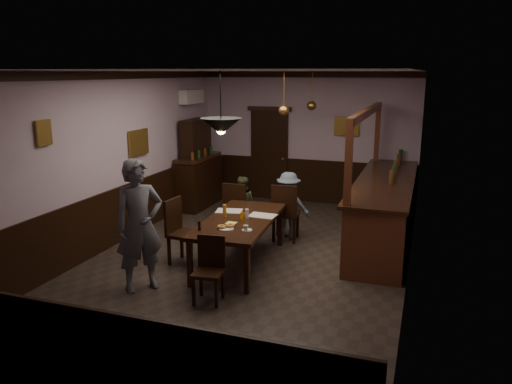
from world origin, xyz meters
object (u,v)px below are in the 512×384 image
at_px(coffee_cup, 246,228).
at_px(soda_can, 242,217).
at_px(person_seated_right, 288,205).
at_px(person_seated_left, 242,205).
at_px(person_standing, 139,226).
at_px(pendant_brass_far, 312,106).
at_px(pendant_iron, 221,126).
at_px(pendant_brass_mid, 284,110).
at_px(chair_far_left, 237,207).
at_px(chair_side, 180,228).
at_px(chair_near, 210,266).
at_px(sideboard, 198,172).
at_px(bar_counter, 384,208).
at_px(dining_table, 240,223).
at_px(chair_far_right, 285,210).

xyz_separation_m(coffee_cup, soda_can, (-0.24, 0.48, 0.01)).
bearing_deg(person_seated_right, person_seated_left, 0.65).
distance_m(person_standing, pendant_brass_far, 4.99).
bearing_deg(person_standing, pendant_brass_far, 24.53).
relative_size(pendant_iron, pendant_brass_mid, 1.04).
bearing_deg(pendant_iron, person_seated_right, 82.71).
bearing_deg(chair_far_left, person_standing, 80.64).
xyz_separation_m(chair_far_left, coffee_cup, (0.84, -1.78, 0.23)).
bearing_deg(chair_far_left, chair_side, 75.67).
distance_m(chair_near, pendant_iron, 1.87).
bearing_deg(pendant_brass_mid, coffee_cup, -86.33).
relative_size(person_seated_left, coffee_cup, 13.62).
bearing_deg(pendant_iron, person_seated_left, 104.40).
relative_size(person_standing, sideboard, 0.94).
distance_m(soda_can, bar_counter, 2.83).
bearing_deg(soda_can, chair_side, -169.73).
bearing_deg(person_standing, coffee_cup, -18.55).
bearing_deg(person_seated_left, coffee_cup, 97.02).
bearing_deg(person_seated_left, pendant_brass_far, -131.92).
distance_m(chair_side, bar_counter, 3.69).
xyz_separation_m(person_seated_right, bar_counter, (1.69, 0.38, -0.01)).
height_order(dining_table, chair_near, chair_near).
relative_size(chair_far_left, chair_far_right, 0.97).
bearing_deg(pendant_brass_far, bar_counter, -38.60).
bearing_deg(pendant_iron, person_standing, -153.25).
bearing_deg(sideboard, person_standing, -74.63).
distance_m(pendant_brass_mid, pendant_brass_far, 1.42).
distance_m(coffee_cup, bar_counter, 3.05).
xyz_separation_m(person_seated_right, pendant_brass_mid, (-0.21, 0.33, 1.69)).
bearing_deg(person_seated_right, chair_side, 52.09).
bearing_deg(chair_far_right, chair_far_left, -2.02).
distance_m(chair_side, pendant_brass_mid, 2.96).
height_order(chair_side, pendant_iron, pendant_iron).
bearing_deg(person_seated_right, dining_table, 74.46).
bearing_deg(pendant_iron, pendant_brass_mid, 87.93).
relative_size(chair_far_right, person_seated_left, 0.97).
bearing_deg(dining_table, bar_counter, 43.75).
xyz_separation_m(coffee_cup, pendant_brass_far, (0.04, 3.85, 1.50)).
xyz_separation_m(pendant_iron, pendant_brass_far, (0.30, 4.10, 0.03)).
bearing_deg(chair_near, pendant_iron, 86.05).
bearing_deg(chair_far_left, bar_counter, -164.03).
xyz_separation_m(person_seated_right, pendant_brass_far, (-0.01, 1.73, 1.69)).
xyz_separation_m(chair_near, soda_can, (-0.01, 1.26, 0.33)).
relative_size(dining_table, coffee_cup, 28.22).
distance_m(chair_far_left, pendant_brass_far, 2.84).
relative_size(dining_table, soda_can, 18.81).
height_order(person_seated_left, bar_counter, bar_counter).
distance_m(chair_far_right, pendant_iron, 2.70).
bearing_deg(soda_can, pendant_brass_mid, 87.71).
xyz_separation_m(chair_far_left, chair_far_right, (0.91, 0.05, 0.01)).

